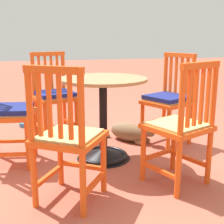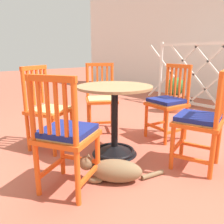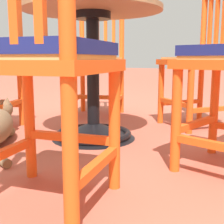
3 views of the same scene
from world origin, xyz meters
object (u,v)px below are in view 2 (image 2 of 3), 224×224
object	(u,v)px
orange_chair_near_fence	(66,136)
tabby_cat	(111,170)
terracotta_planter	(175,94)
orange_chair_tucked_in	(168,103)
orange_chair_by_planter	(47,110)
orange_chair_at_corner	(101,100)
cafe_table	(115,128)
orange_chair_facing_out	(200,121)

from	to	relation	value
orange_chair_near_fence	tabby_cat	world-z (taller)	orange_chair_near_fence
terracotta_planter	orange_chair_near_fence	bearing A→B (deg)	-73.30
orange_chair_near_fence	terracotta_planter	bearing A→B (deg)	106.70
orange_chair_tucked_in	orange_chair_by_planter	world-z (taller)	same
orange_chair_at_corner	terracotta_planter	xyz separation A→B (m)	(0.09, 1.64, -0.11)
cafe_table	orange_chair_at_corner	distance (m)	0.79
terracotta_planter	tabby_cat	bearing A→B (deg)	-68.21
orange_chair_near_fence	orange_chair_at_corner	world-z (taller)	same
orange_chair_tucked_in	orange_chair_at_corner	xyz separation A→B (m)	(-0.77, -0.43, -0.01)
cafe_table	terracotta_planter	size ratio (longest dim) A/B	1.23
orange_chair_by_planter	cafe_table	bearing A→B (deg)	34.95
orange_chair_at_corner	terracotta_planter	size ratio (longest dim) A/B	1.47
orange_chair_by_planter	terracotta_planter	size ratio (longest dim) A/B	1.47
tabby_cat	terracotta_planter	bearing A→B (deg)	111.79
orange_chair_facing_out	terracotta_planter	xyz separation A→B (m)	(-1.32, 1.65, -0.12)
cafe_table	terracotta_planter	world-z (taller)	cafe_table
orange_chair_near_fence	orange_chair_at_corner	bearing A→B (deg)	129.73
orange_chair_near_fence	orange_chair_tucked_in	world-z (taller)	same
orange_chair_by_planter	tabby_cat	world-z (taller)	orange_chair_by_planter
orange_chair_near_fence	orange_chair_facing_out	xyz separation A→B (m)	(0.50, 1.10, 0.00)
orange_chair_tucked_in	terracotta_planter	distance (m)	1.40
orange_chair_facing_out	orange_chair_tucked_in	size ratio (longest dim) A/B	1.00
orange_chair_near_fence	orange_chair_facing_out	bearing A→B (deg)	65.51
orange_chair_at_corner	tabby_cat	size ratio (longest dim) A/B	1.48
cafe_table	orange_chair_by_planter	size ratio (longest dim) A/B	0.83
orange_chair_facing_out	orange_chair_by_planter	xyz separation A→B (m)	(-1.36, -0.81, -0.01)
orange_chair_near_fence	orange_chair_by_planter	distance (m)	0.90
orange_chair_by_planter	terracotta_planter	distance (m)	2.46
orange_chair_tucked_in	tabby_cat	size ratio (longest dim) A/B	1.48
orange_chair_at_corner	orange_chair_by_planter	size ratio (longest dim) A/B	1.00
orange_chair_near_fence	orange_chair_tucked_in	distance (m)	1.54
tabby_cat	terracotta_planter	xyz separation A→B (m)	(-0.97, 2.42, 0.23)
cafe_table	orange_chair_facing_out	bearing A→B (deg)	27.01
orange_chair_by_planter	tabby_cat	size ratio (longest dim) A/B	1.48
cafe_table	orange_chair_near_fence	xyz separation A→B (m)	(0.24, -0.72, 0.16)
orange_chair_at_corner	orange_chair_near_fence	bearing A→B (deg)	-50.27
orange_chair_tucked_in	terracotta_planter	xyz separation A→B (m)	(-0.68, 1.22, -0.12)
orange_chair_by_planter	terracotta_planter	bearing A→B (deg)	89.25
orange_chair_near_fence	orange_chair_at_corner	size ratio (longest dim) A/B	1.00
orange_chair_at_corner	cafe_table	bearing A→B (deg)	-29.51
orange_chair_tucked_in	cafe_table	bearing A→B (deg)	-96.30
orange_chair_tucked_in	orange_chair_at_corner	world-z (taller)	same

